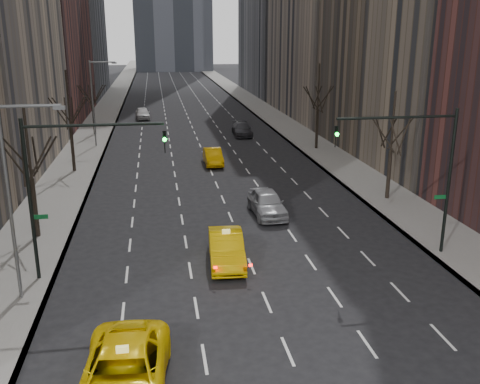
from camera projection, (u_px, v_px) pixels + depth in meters
name	position (u px, v px, depth m)	size (l,w,h in m)	color
sidewalk_left	(105.00, 113.00, 81.40)	(4.50, 320.00, 0.15)	slate
sidewalk_right	(263.00, 110.00, 85.07)	(4.50, 320.00, 0.15)	slate
tree_lw_b	(32.00, 179.00, 31.19)	(3.36, 3.50, 7.82)	black
tree_lw_c	(71.00, 127.00, 46.23)	(3.36, 3.50, 8.74)	black
tree_lw_d	(93.00, 106.00, 63.40)	(3.36, 3.50, 7.36)	black
tree_rw_b	(391.00, 151.00, 38.57)	(3.36, 3.50, 7.82)	black
tree_rw_c	(318.00, 111.00, 55.51)	(3.36, 3.50, 8.74)	black
traffic_mast_left	(64.00, 173.00, 25.43)	(6.69, 0.39, 8.00)	black
traffic_mast_right	(422.00, 159.00, 28.16)	(6.69, 0.39, 8.00)	black
streetlight_near	(15.00, 183.00, 23.24)	(2.83, 0.22, 9.00)	slate
streetlight_far	(96.00, 95.00, 56.36)	(2.83, 0.22, 9.00)	slate
taxi_suv	(124.00, 375.00, 17.94)	(2.90, 6.29, 1.75)	yellow
taxi_sedan	(226.00, 248.00, 28.58)	(1.78, 5.10, 1.68)	#DEAB04
silver_sedan_ahead	(267.00, 203.00, 36.11)	(2.03, 5.05, 1.72)	gray
far_taxi	(213.00, 157.00, 50.02)	(1.59, 4.55, 1.50)	#F5AC05
far_suv_grey	(242.00, 129.00, 64.05)	(2.12, 5.22, 1.52)	#2E2E33
far_car_white	(143.00, 113.00, 76.38)	(1.91, 4.75, 1.62)	silver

